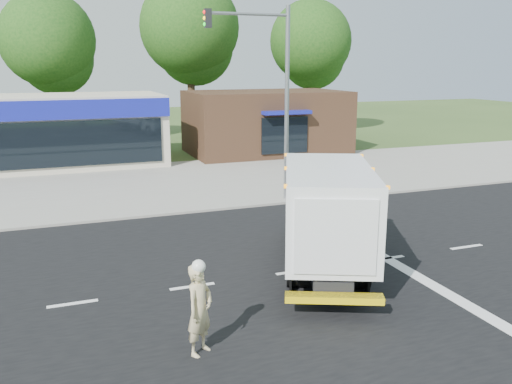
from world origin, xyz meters
The scene contains 10 objects.
ground centered at (0.00, 0.00, 0.00)m, with size 120.00×120.00×0.00m, color #385123.
road_asphalt centered at (0.00, 0.00, 0.00)m, with size 60.00×14.00×0.02m, color black.
sidewalk centered at (0.00, 8.20, 0.06)m, with size 60.00×2.40×0.12m, color gray.
parking_apron centered at (0.00, 14.00, 0.01)m, with size 60.00×9.00×0.02m, color gray.
lane_markings centered at (1.35, -1.35, 0.02)m, with size 55.20×7.00×0.01m.
ems_box_truck centered at (0.93, 0.08, 1.78)m, with size 4.75×7.23×3.08m.
emergency_worker centered at (-3.65, -3.32, 0.98)m, with size 0.82×0.79×2.01m.
brown_storefront centered at (7.00, 19.98, 2.00)m, with size 10.00×6.70×4.00m.
traffic_signal_pole centered at (2.35, 7.60, 4.92)m, with size 3.51×0.25×8.00m.
background_trees centered at (-0.85, 28.16, 7.38)m, with size 36.77×7.39×12.10m.
Camera 1 is at (-6.09, -13.05, 5.75)m, focal length 38.00 mm.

